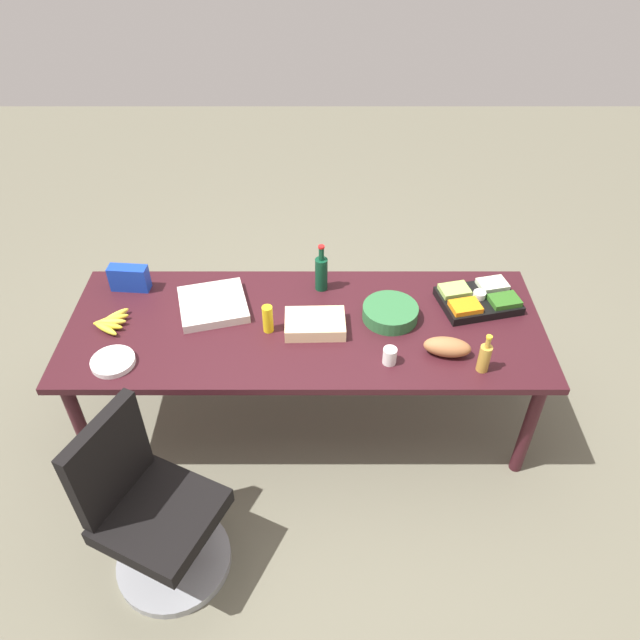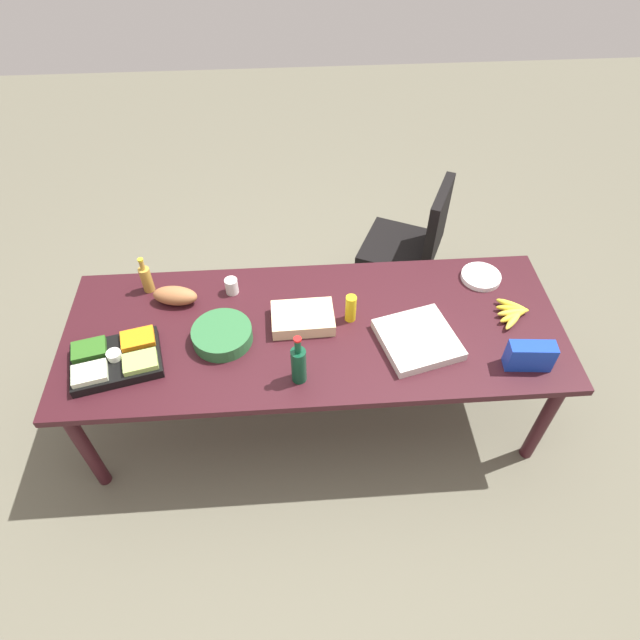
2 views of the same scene
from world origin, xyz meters
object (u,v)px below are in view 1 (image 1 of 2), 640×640
object	(u,v)px
conference_table	(303,333)
paper_plate_stack	(111,362)
sheet_cake	(313,324)
pizza_box	(211,305)
veggie_tray	(476,299)
banana_bunch	(108,323)
mustard_bottle	(266,319)
dressing_bottle	(482,357)
paper_cup	(388,356)
salad_bowl	(388,312)
bread_loaf	(445,347)
wine_bottle	(319,272)
office_chair	(152,519)
chip_bag_blue	(127,279)

from	to	relation	value
conference_table	paper_plate_stack	distance (m)	1.01
sheet_cake	conference_table	bearing A→B (deg)	144.55
pizza_box	veggie_tray	xyz separation A→B (m)	(1.48, 0.03, 0.01)
paper_plate_stack	banana_bunch	xyz separation A→B (m)	(-0.09, 0.29, 0.01)
mustard_bottle	dressing_bottle	xyz separation A→B (m)	(1.08, -0.29, 0.01)
paper_cup	mustard_bottle	world-z (taller)	mustard_bottle
salad_bowl	paper_plate_stack	size ratio (longest dim) A/B	1.37
bread_loaf	sheet_cake	bearing A→B (deg)	163.74
paper_cup	wine_bottle	bearing A→B (deg)	119.14
mustard_bottle	veggie_tray	size ratio (longest dim) A/B	0.33
paper_cup	veggie_tray	xyz separation A→B (m)	(0.54, 0.46, -0.01)
salad_bowl	wine_bottle	distance (m)	0.47
conference_table	paper_plate_stack	world-z (taller)	paper_plate_stack
office_chair	veggie_tray	world-z (taller)	office_chair
mustard_bottle	sheet_cake	bearing A→B (deg)	2.61
salad_bowl	banana_bunch	size ratio (longest dim) A/B	1.25
sheet_cake	pizza_box	bearing A→B (deg)	162.87
office_chair	mustard_bottle	size ratio (longest dim) A/B	5.99
dressing_bottle	chip_bag_blue	xyz separation A→B (m)	(-1.90, 0.66, -0.01)
salad_bowl	conference_table	bearing A→B (deg)	-173.89
salad_bowl	sheet_cake	size ratio (longest dim) A/B	0.94
pizza_box	banana_bunch	size ratio (longest dim) A/B	1.50
mustard_bottle	sheet_cake	size ratio (longest dim) A/B	0.50
paper_plate_stack	veggie_tray	world-z (taller)	veggie_tray
wine_bottle	chip_bag_blue	world-z (taller)	wine_bottle
dressing_bottle	sheet_cake	xyz separation A→B (m)	(-0.83, 0.31, -0.05)
chip_bag_blue	paper_plate_stack	bearing A→B (deg)	-85.00
pizza_box	dressing_bottle	size ratio (longest dim) A/B	1.62
veggie_tray	chip_bag_blue	size ratio (longest dim) A/B	2.17
banana_bunch	sheet_cake	bearing A→B (deg)	-1.31
dressing_bottle	pizza_box	bearing A→B (deg)	161.06
salad_bowl	paper_plate_stack	xyz separation A→B (m)	(-1.42, -0.36, -0.02)
sheet_cake	mustard_bottle	bearing A→B (deg)	-177.39
paper_cup	mustard_bottle	bearing A→B (deg)	158.64
veggie_tray	paper_cup	bearing A→B (deg)	-139.21
paper_plate_stack	dressing_bottle	bearing A→B (deg)	-1.21
wine_bottle	chip_bag_blue	size ratio (longest dim) A/B	1.33
conference_table	office_chair	distance (m)	1.21
bread_loaf	chip_bag_blue	distance (m)	1.82
pizza_box	chip_bag_blue	distance (m)	0.53
conference_table	salad_bowl	distance (m)	0.48
banana_bunch	dressing_bottle	bearing A→B (deg)	-9.70
salad_bowl	chip_bag_blue	size ratio (longest dim) A/B	1.37
salad_bowl	veggie_tray	world-z (taller)	veggie_tray
paper_plate_stack	salad_bowl	bearing A→B (deg)	14.04
conference_table	pizza_box	bearing A→B (deg)	165.18
conference_table	chip_bag_blue	bearing A→B (deg)	162.71
conference_table	pizza_box	distance (m)	0.54
bread_loaf	paper_cup	bearing A→B (deg)	-168.70
office_chair	paper_cup	size ratio (longest dim) A/B	10.59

